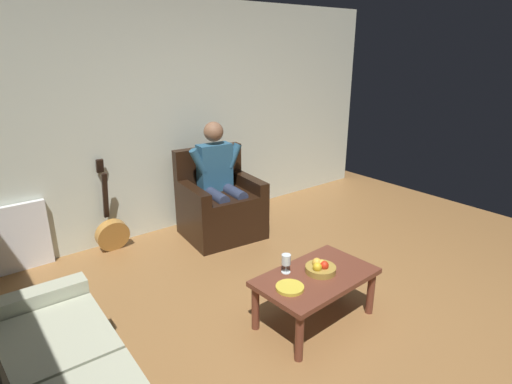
% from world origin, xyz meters
% --- Properties ---
extents(ground_plane, '(6.59, 6.59, 0.00)m').
position_xyz_m(ground_plane, '(0.00, 0.00, 0.00)').
color(ground_plane, olive).
extents(wall_back, '(5.89, 0.06, 2.57)m').
position_xyz_m(wall_back, '(0.00, -2.72, 1.29)').
color(wall_back, silver).
rests_on(wall_back, ground).
extents(armchair, '(0.89, 0.82, 0.98)m').
position_xyz_m(armchair, '(-0.12, -2.14, 0.34)').
color(armchair, black).
rests_on(armchair, ground).
extents(person_seated, '(0.64, 0.62, 1.29)m').
position_xyz_m(person_seated, '(-0.12, -2.12, 0.70)').
color(person_seated, '#295673').
rests_on(person_seated, ground).
extents(coffee_table, '(0.96, 0.60, 0.41)m').
position_xyz_m(coffee_table, '(0.20, -0.33, 0.35)').
color(coffee_table, brown).
rests_on(coffee_table, ground).
extents(guitar, '(0.34, 0.24, 0.98)m').
position_xyz_m(guitar, '(1.00, -2.52, 0.21)').
color(guitar, '#AF7936').
rests_on(guitar, ground).
extents(radiator, '(0.68, 0.06, 0.67)m').
position_xyz_m(radiator, '(1.91, -2.65, 0.33)').
color(radiator, white).
rests_on(radiator, ground).
extents(wine_glass_near, '(0.07, 0.07, 0.15)m').
position_xyz_m(wine_glass_near, '(0.36, -0.50, 0.51)').
color(wine_glass_near, silver).
rests_on(wine_glass_near, coffee_table).
extents(fruit_bowl, '(0.24, 0.24, 0.11)m').
position_xyz_m(fruit_bowl, '(0.15, -0.34, 0.45)').
color(fruit_bowl, olive).
rests_on(fruit_bowl, coffee_table).
extents(decorative_dish, '(0.21, 0.21, 0.02)m').
position_xyz_m(decorative_dish, '(0.49, -0.31, 0.42)').
color(decorative_dish, gold).
rests_on(decorative_dish, coffee_table).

